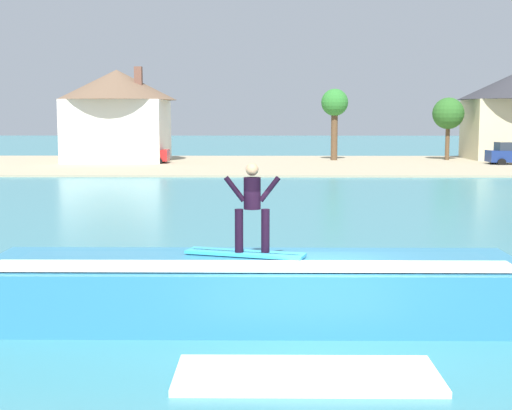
{
  "coord_description": "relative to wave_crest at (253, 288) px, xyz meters",
  "views": [
    {
      "loc": [
        -0.85,
        -12.6,
        3.91
      ],
      "look_at": [
        -1.05,
        6.01,
        1.61
      ],
      "focal_mm": 50.89,
      "sensor_mm": 36.0,
      "label": 1
    }
  ],
  "objects": [
    {
      "name": "car_near_shore",
      "position": [
        -9.43,
        43.97,
        0.34
      ],
      "size": [
        3.92,
        2.12,
        1.86
      ],
      "color": "red",
      "rests_on": "ground_plane"
    },
    {
      "name": "shoreline_bank",
      "position": [
        1.05,
        43.45,
        -0.53
      ],
      "size": [
        120.0,
        22.38,
        0.14
      ],
      "color": "tan",
      "rests_on": "ground_plane"
    },
    {
      "name": "whitewater_patch",
      "position": [
        0.85,
        -3.22,
        -0.55
      ],
      "size": [
        3.94,
        1.55,
        0.1
      ],
      "color": "white",
      "rests_on": "ground_plane"
    },
    {
      "name": "tree_short_bushy",
      "position": [
        15.83,
        48.33,
        3.44
      ],
      "size": [
        2.67,
        2.67,
        5.43
      ],
      "color": "brown",
      "rests_on": "ground_plane"
    },
    {
      "name": "ground_plane",
      "position": [
        1.05,
        -1.07,
        -0.6
      ],
      "size": [
        260.0,
        260.0,
        0.0
      ],
      "primitive_type": "plane",
      "color": "teal"
    },
    {
      "name": "wave_crest",
      "position": [
        0.0,
        0.0,
        0.0
      ],
      "size": [
        10.28,
        2.84,
        1.28
      ],
      "color": "teal",
      "rests_on": "ground_plane"
    },
    {
      "name": "house_with_chimney",
      "position": [
        -11.9,
        46.46,
        3.68
      ],
      "size": [
        9.82,
        9.82,
        7.81
      ],
      "color": "silver",
      "rests_on": "ground_plane"
    },
    {
      "name": "surfboard",
      "position": [
        -0.15,
        -0.13,
        0.71
      ],
      "size": [
        2.33,
        1.13,
        0.06
      ],
      "color": "#33A5CC",
      "rests_on": "wave_crest"
    },
    {
      "name": "tree_tall_bare",
      "position": [
        6.16,
        47.95,
        4.11
      ],
      "size": [
        2.27,
        2.27,
        6.14
      ],
      "color": "brown",
      "rests_on": "ground_plane"
    },
    {
      "name": "surfer",
      "position": [
        -0.02,
        -0.18,
        1.68
      ],
      "size": [
        1.07,
        0.32,
        1.69
      ],
      "color": "black",
      "rests_on": "surfboard"
    }
  ]
}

